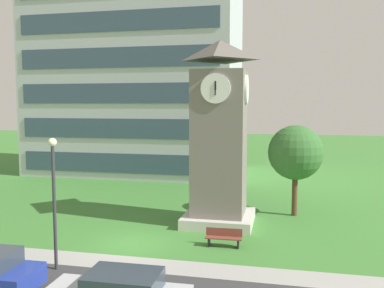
{
  "coord_description": "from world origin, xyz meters",
  "views": [
    {
      "loc": [
        7.26,
        -19.11,
        6.97
      ],
      "look_at": [
        1.85,
        5.53,
        4.57
      ],
      "focal_mm": 38.75,
      "sensor_mm": 36.0,
      "label": 1
    }
  ],
  "objects_px": {
    "park_bench": "(224,237)",
    "street_lamp": "(54,188)",
    "clock_tower": "(220,143)",
    "tree_near_tower": "(296,153)"
  },
  "relations": [
    {
      "from": "park_bench",
      "to": "street_lamp",
      "type": "height_order",
      "value": "street_lamp"
    },
    {
      "from": "park_bench",
      "to": "tree_near_tower",
      "type": "relative_size",
      "value": 0.32
    },
    {
      "from": "clock_tower",
      "to": "tree_near_tower",
      "type": "distance_m",
      "value": 5.22
    },
    {
      "from": "street_lamp",
      "to": "tree_near_tower",
      "type": "bearing_deg",
      "value": 47.42
    },
    {
      "from": "clock_tower",
      "to": "tree_near_tower",
      "type": "xyz_separation_m",
      "value": [
        4.38,
        2.75,
        -0.77
      ]
    },
    {
      "from": "clock_tower",
      "to": "park_bench",
      "type": "distance_m",
      "value": 5.87
    },
    {
      "from": "clock_tower",
      "to": "street_lamp",
      "type": "xyz_separation_m",
      "value": [
        -5.73,
        -8.25,
        -1.26
      ]
    },
    {
      "from": "clock_tower",
      "to": "tree_near_tower",
      "type": "height_order",
      "value": "clock_tower"
    },
    {
      "from": "park_bench",
      "to": "street_lamp",
      "type": "bearing_deg",
      "value": -146.54
    },
    {
      "from": "tree_near_tower",
      "to": "park_bench",
      "type": "bearing_deg",
      "value": -118.04
    }
  ]
}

